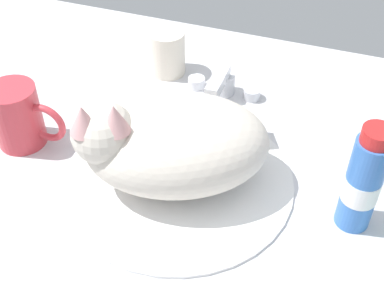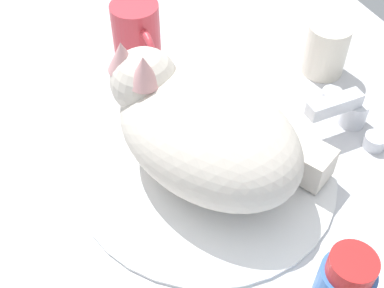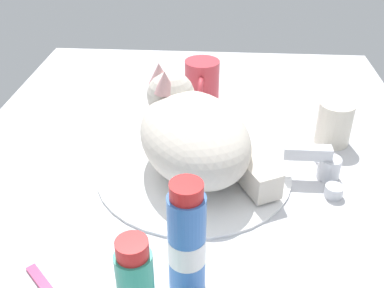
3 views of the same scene
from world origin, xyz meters
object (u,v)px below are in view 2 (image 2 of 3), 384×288
(cat, at_px, (202,127))
(coffee_mug, at_px, (135,36))
(faucet, at_px, (348,112))
(rinse_cup, at_px, (326,49))

(cat, bearing_deg, coffee_mug, -179.56)
(faucet, distance_m, rinse_cup, 0.12)
(cat, bearing_deg, rinse_cup, 112.34)
(faucet, relative_size, rinse_cup, 1.59)
(coffee_mug, xyz_separation_m, rinse_cup, (0.13, 0.25, -0.01))
(faucet, height_order, coffee_mug, coffee_mug)
(cat, height_order, rinse_cup, cat)
(faucet, xyz_separation_m, rinse_cup, (-0.11, 0.04, 0.02))
(cat, relative_size, coffee_mug, 2.49)
(cat, relative_size, rinse_cup, 3.65)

